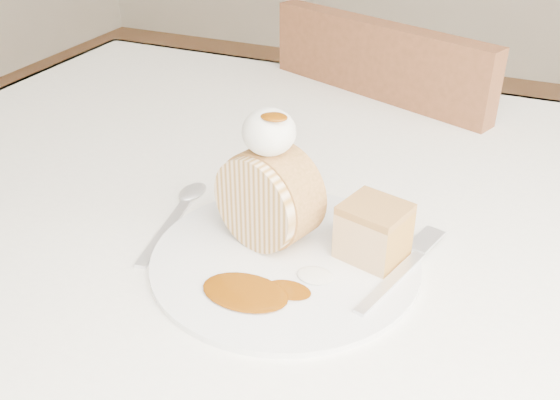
% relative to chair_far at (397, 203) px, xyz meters
% --- Properties ---
extents(table, '(1.40, 0.90, 0.75)m').
position_rel_chair_far_xyz_m(table, '(0.07, -0.45, 0.16)').
color(table, white).
rests_on(table, ground).
extents(chair_far, '(0.53, 0.53, 0.87)m').
position_rel_chair_far_xyz_m(chair_far, '(0.00, 0.00, 0.00)').
color(chair_far, brown).
rests_on(chair_far, ground).
extents(plate, '(0.33, 0.33, 0.01)m').
position_rel_chair_far_xyz_m(plate, '(0.01, -0.59, 0.26)').
color(plate, white).
rests_on(plate, table).
extents(roulade_slice, '(0.11, 0.08, 0.10)m').
position_rel_chair_far_xyz_m(roulade_slice, '(-0.02, -0.56, 0.31)').
color(roulade_slice, beige).
rests_on(roulade_slice, plate).
extents(cake_chunk, '(0.07, 0.07, 0.05)m').
position_rel_chair_far_xyz_m(cake_chunk, '(0.09, -0.55, 0.29)').
color(cake_chunk, '#B97C46').
rests_on(cake_chunk, plate).
extents(whipped_cream, '(0.05, 0.05, 0.05)m').
position_rel_chair_far_xyz_m(whipped_cream, '(-0.02, -0.56, 0.38)').
color(whipped_cream, white).
rests_on(whipped_cream, roulade_slice).
extents(caramel_drizzle, '(0.03, 0.02, 0.01)m').
position_rel_chair_far_xyz_m(caramel_drizzle, '(-0.01, -0.57, 0.41)').
color(caramel_drizzle, '#6E3404').
rests_on(caramel_drizzle, whipped_cream).
extents(caramel_pool, '(0.10, 0.08, 0.00)m').
position_rel_chair_far_xyz_m(caramel_pool, '(-0.00, -0.65, 0.26)').
color(caramel_pool, '#6E3404').
rests_on(caramel_pool, plate).
extents(fork, '(0.06, 0.16, 0.00)m').
position_rel_chair_far_xyz_m(fork, '(0.12, -0.59, 0.26)').
color(fork, silver).
rests_on(fork, plate).
extents(spoon, '(0.05, 0.16, 0.00)m').
position_rel_chair_far_xyz_m(spoon, '(-0.13, -0.59, 0.26)').
color(spoon, silver).
rests_on(spoon, table).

